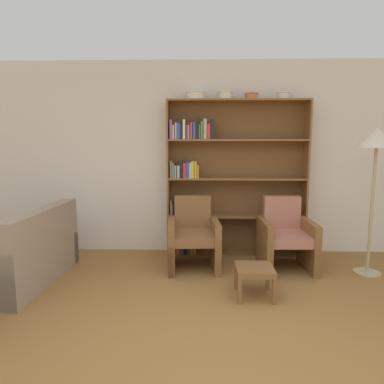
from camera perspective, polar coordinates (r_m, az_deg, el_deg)
wall_back at (r=5.00m, az=3.61°, el=5.59°), size 12.00×0.06×2.75m
bookshelf at (r=4.86m, az=5.33°, el=2.21°), size 1.94×0.30×2.18m
bowl_brass at (r=4.85m, az=0.59°, el=15.84°), size 0.29×0.29×0.11m
bowl_sage at (r=4.86m, az=5.57°, el=15.82°), size 0.21×0.21×0.11m
bowl_cream at (r=4.89m, az=9.86°, el=15.53°), size 0.20×0.20×0.09m
bowl_terracotta at (r=4.97m, az=15.03°, el=15.32°), size 0.18×0.18×0.10m
couch at (r=4.46m, az=-26.46°, el=-9.66°), size 0.90×1.50×0.86m
armchair_leather at (r=4.45m, az=0.23°, el=-7.43°), size 0.69×0.73×0.90m
armchair_cushioned at (r=4.58m, az=15.31°, el=-7.29°), size 0.66×0.70×0.90m
floor_lamp at (r=4.60m, az=28.41°, el=6.97°), size 0.47×0.47×1.79m
footstool at (r=3.72m, az=10.41°, el=-12.97°), size 0.39×0.39×0.32m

